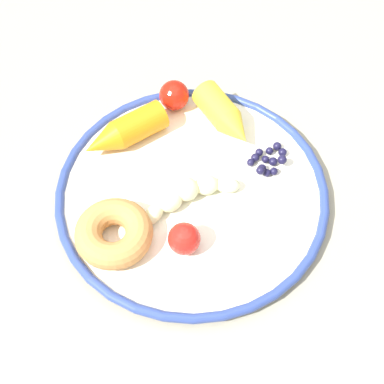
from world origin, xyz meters
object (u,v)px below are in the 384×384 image
at_px(carrot_yellow, 225,116).
at_px(banana, 188,193).
at_px(carrot_orange, 124,132).
at_px(tomato_near, 184,239).
at_px(donut, 114,233).
at_px(plate, 192,193).
at_px(blueberry_pile, 268,160).
at_px(dining_table, 209,195).
at_px(tomato_mid, 174,95).

bearing_deg(carrot_yellow, banana, -169.21).
distance_m(carrot_orange, tomato_near, 0.18).
bearing_deg(donut, plate, -20.26).
xyz_separation_m(banana, blueberry_pile, (0.10, -0.06, -0.01)).
bearing_deg(banana, dining_table, 8.89).
relative_size(plate, banana, 2.92).
distance_m(carrot_orange, tomato_mid, 0.09).
bearing_deg(tomato_mid, tomato_near, -142.86).
xyz_separation_m(plate, donut, (-0.11, 0.04, 0.02)).
bearing_deg(dining_table, carrot_orange, 110.61).
bearing_deg(banana, plate, 5.88).
xyz_separation_m(dining_table, blueberry_pile, (0.03, -0.07, 0.10)).
bearing_deg(blueberry_pile, banana, 150.83).
distance_m(donut, tomato_near, 0.08).
height_order(carrot_yellow, tomato_near, carrot_yellow).
bearing_deg(tomato_near, banana, 29.73).
height_order(banana, carrot_yellow, carrot_yellow).
relative_size(dining_table, carrot_yellow, 11.23).
bearing_deg(tomato_mid, banana, -139.66).
distance_m(banana, carrot_yellow, 0.13).
xyz_separation_m(plate, carrot_yellow, (0.11, 0.02, 0.02)).
relative_size(dining_table, banana, 10.36).
relative_size(plate, blueberry_pile, 5.45).
bearing_deg(tomato_mid, carrot_orange, 167.73).
bearing_deg(carrot_yellow, blueberry_pile, -105.75).
xyz_separation_m(donut, blueberry_pile, (0.20, -0.10, -0.01)).
relative_size(plate, carrot_orange, 2.84).
bearing_deg(carrot_orange, tomato_mid, -12.27).
distance_m(plate, banana, 0.02).
relative_size(banana, tomato_near, 3.07).
relative_size(carrot_yellow, tomato_mid, 2.64).
relative_size(carrot_orange, carrot_yellow, 1.11).
distance_m(carrot_orange, carrot_yellow, 0.14).
height_order(dining_table, carrot_orange, carrot_orange).
height_order(carrot_orange, donut, carrot_orange).
distance_m(dining_table, plate, 0.11).
relative_size(banana, tomato_mid, 2.86).
relative_size(plate, tomato_mid, 8.36).
bearing_deg(tomato_mid, plate, -137.19).
xyz_separation_m(banana, donut, (-0.10, 0.04, 0.00)).
xyz_separation_m(carrot_yellow, tomato_mid, (-0.01, 0.08, 0.00)).
bearing_deg(blueberry_pile, tomato_near, 171.52).
relative_size(dining_table, tomato_mid, 29.68).
distance_m(dining_table, carrot_yellow, 0.13).
xyz_separation_m(carrot_yellow, blueberry_pile, (-0.02, -0.08, -0.01)).
xyz_separation_m(carrot_orange, tomato_near, (-0.09, -0.15, -0.00)).
relative_size(banana, blueberry_pile, 1.87).
xyz_separation_m(plate, tomato_near, (-0.07, -0.03, 0.02)).
xyz_separation_m(dining_table, plate, (-0.06, -0.01, 0.09)).
distance_m(carrot_orange, blueberry_pile, 0.19).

